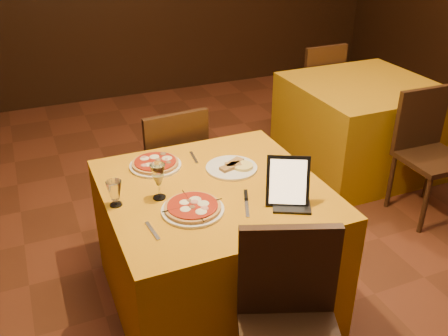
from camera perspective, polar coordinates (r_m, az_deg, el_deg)
name	(u,v)px	position (r m, az deg, el deg)	size (l,w,h in m)	color
floor	(283,266)	(3.25, 6.73, -11.11)	(6.00, 7.00, 0.01)	#5E2D19
main_table	(214,246)	(2.77, -1.13, -8.88)	(1.10, 1.10, 0.75)	orange
side_table	(360,126)	(4.36, 15.29, 4.66)	(1.10, 1.10, 0.75)	#AA730A
chair_main_far	(168,167)	(3.40, -6.42, 0.11)	(0.47, 0.47, 0.91)	black
chair_side_near	(434,159)	(3.79, 22.83, 0.99)	(0.45, 0.45, 0.91)	black
chair_side_far	(311,88)	(4.93, 9.96, 8.94)	(0.37, 0.37, 0.91)	black
pizza_near	(193,209)	(2.37, -3.60, -4.64)	(0.30, 0.30, 0.03)	white
pizza_far	(155,164)	(2.77, -7.85, 0.43)	(0.29, 0.29, 0.03)	white
cutlet_dish	(232,167)	(2.73, 0.87, 0.13)	(0.28, 0.28, 0.03)	white
wine_glass	(158,181)	(2.44, -7.50, -1.50)	(0.08, 0.08, 0.19)	#DFE683
water_glass	(115,193)	(2.44, -12.37, -2.86)	(0.07, 0.07, 0.13)	silver
tablet	(288,181)	(2.39, 7.31, -1.48)	(0.21, 0.02, 0.24)	black
knife	(247,205)	(2.41, 2.60, -4.25)	(0.22, 0.02, 0.01)	silver
fork_near	(153,231)	(2.26, -8.17, -7.12)	(0.15, 0.02, 0.01)	silver
fork_far	(194,157)	(2.85, -3.47, 1.21)	(0.15, 0.02, 0.01)	#A5A4AA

